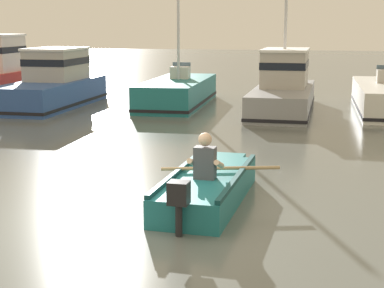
{
  "coord_description": "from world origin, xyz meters",
  "views": [
    {
      "loc": [
        3.16,
        -8.07,
        2.87
      ],
      "look_at": [
        0.69,
        3.11,
        0.55
      ],
      "focal_mm": 55.34,
      "sensor_mm": 36.0,
      "label": 1
    }
  ],
  "objects": [
    {
      "name": "moored_boat_teal",
      "position": [
        -1.93,
        12.63,
        0.44
      ],
      "size": [
        2.11,
        5.8,
        4.65
      ],
      "color": "#1E727A",
      "rests_on": "ground"
    },
    {
      "name": "moored_boat_blue",
      "position": [
        -6.16,
        11.35,
        0.76
      ],
      "size": [
        2.09,
        5.63,
        2.05
      ],
      "color": "#2D519E",
      "rests_on": "ground"
    },
    {
      "name": "ground_plane",
      "position": [
        0.0,
        0.0,
        0.0
      ],
      "size": [
        120.0,
        120.0,
        0.0
      ],
      "primitive_type": "plane",
      "color": "slate"
    },
    {
      "name": "rowboat_with_person",
      "position": [
        1.39,
        1.18,
        0.25
      ],
      "size": [
        1.94,
        3.72,
        1.19
      ],
      "color": "#1E727A",
      "rests_on": "ground"
    },
    {
      "name": "moored_boat_grey",
      "position": [
        1.9,
        11.97,
        0.76
      ],
      "size": [
        1.98,
        6.09,
        4.5
      ],
      "color": "gray",
      "rests_on": "ground"
    }
  ]
}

